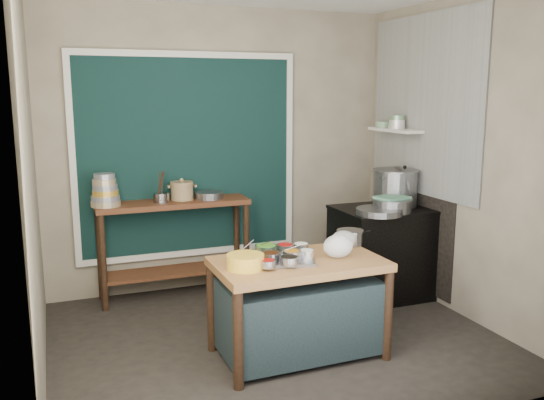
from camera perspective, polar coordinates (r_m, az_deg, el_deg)
name	(u,v)px	position (r m, az deg, el deg)	size (l,w,h in m)	color
floor	(275,339)	(4.84, 0.31, -13.59)	(3.50, 3.00, 0.02)	black
back_wall	(221,150)	(5.87, -5.10, 4.99)	(3.50, 0.02, 2.80)	gray
left_wall	(29,180)	(4.15, -22.94, 1.80)	(0.02, 3.00, 2.80)	gray
right_wall	(461,158)	(5.35, 18.21, 3.93)	(0.02, 3.00, 2.80)	gray
curtain_panel	(188,156)	(5.75, -8.34, 4.30)	(2.10, 0.02, 1.90)	black
curtain_frame	(188,157)	(5.74, -8.32, 4.29)	(2.22, 0.03, 2.02)	beige
tile_panel	(423,105)	(5.74, 14.77, 9.05)	(0.02, 1.70, 1.70)	#B2B2AA
soot_patch	(412,221)	(5.96, 13.73, -2.02)	(0.01, 1.30, 1.30)	black
wall_shelf	(395,130)	(5.94, 12.13, 6.79)	(0.22, 0.70, 0.03)	beige
prep_table	(298,308)	(4.41, 2.60, -10.64)	(1.25, 0.72, 0.75)	#9C6A38
back_counter	(174,249)	(5.69, -9.64, -4.79)	(1.45, 0.40, 0.95)	#512B17
stove_block	(383,254)	(5.73, 10.96, -5.24)	(0.90, 0.68, 0.85)	black
stove_top	(385,209)	(5.63, 11.12, -0.93)	(0.92, 0.69, 0.03)	black
condiment_tray	(277,260)	(4.26, 0.49, -5.92)	(0.52, 0.37, 0.02)	gray
condiment_bowls	(277,254)	(4.26, 0.53, -5.37)	(0.59, 0.46, 0.07)	gray
yellow_basin	(245,262)	(4.08, -2.65, -6.12)	(0.27, 0.27, 0.10)	yellow
saucepan	(350,237)	(4.74, 7.73, -3.68)	(0.22, 0.22, 0.12)	gray
plastic_bag_a	(338,246)	(4.36, 6.55, -4.58)	(0.23, 0.20, 0.17)	white
plastic_bag_b	(343,240)	(4.60, 7.07, -3.95)	(0.20, 0.17, 0.15)	white
bowl_stack	(105,192)	(5.44, -16.20, 0.77)	(0.27, 0.27, 0.30)	tan
utensil_cup	(161,198)	(5.53, -10.92, 0.24)	(0.15, 0.15, 0.09)	gray
ceramic_crock	(182,192)	(5.62, -8.91, 0.82)	(0.23, 0.23, 0.16)	olive
wide_bowl	(209,195)	(5.65, -6.28, 0.48)	(0.27, 0.27, 0.07)	gray
stock_pot	(395,188)	(5.73, 12.10, 1.21)	(0.46, 0.46, 0.36)	gray
pot_lid	(402,186)	(5.73, 12.79, 1.34)	(0.40, 0.40, 0.02)	gray
steamer	(392,205)	(5.45, 11.79, -0.51)	(0.38, 0.38, 0.12)	gray
green_cloth	(392,197)	(5.44, 11.82, 0.24)	(0.29, 0.22, 0.02)	#508764
shallow_pan	(379,212)	(5.31, 10.58, -1.13)	(0.42, 0.42, 0.06)	gray
shelf_bowl_stack	(397,122)	(5.91, 12.30, 7.52)	(0.17, 0.17, 0.13)	silver
shelf_bowl_green	(383,125)	(6.13, 10.97, 7.35)	(0.16, 0.16, 0.06)	gray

